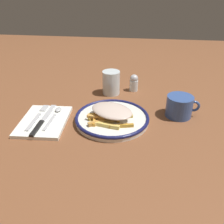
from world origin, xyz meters
The scene contains 10 objects.
ground_plane centered at (0.00, 0.00, 0.00)m, with size 2.60×2.60×0.00m, color brown.
plate centered at (0.00, 0.00, 0.01)m, with size 0.26×0.26×0.02m.
fries_heap centered at (-0.01, -0.01, 0.04)m, with size 0.18×0.17×0.04m.
napkin centered at (-0.23, -0.04, 0.01)m, with size 0.16×0.21×0.01m, color white.
fork centered at (-0.26, -0.03, 0.01)m, with size 0.02×0.18×0.01m.
knife centered at (-0.23, -0.06, 0.02)m, with size 0.02×0.21×0.01m.
spoon centered at (-0.21, -0.01, 0.02)m, with size 0.02×0.15×0.01m.
water_glass centered at (-0.03, 0.23, 0.05)m, with size 0.07×0.07×0.10m, color silver.
coffee_mug centered at (0.24, 0.07, 0.04)m, with size 0.12×0.09×0.08m.
salt_shaker centered at (0.06, 0.27, 0.04)m, with size 0.04×0.04×0.07m.
Camera 1 is at (0.09, -0.71, 0.45)m, focal length 38.27 mm.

